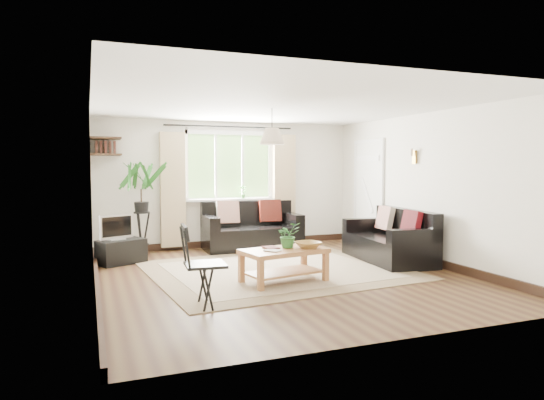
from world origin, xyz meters
name	(u,v)px	position (x,y,z in m)	size (l,w,h in m)	color
floor	(282,275)	(0.00, 0.00, 0.00)	(5.50, 5.50, 0.00)	black
ceiling	(282,105)	(0.00, 0.00, 2.40)	(5.50, 5.50, 0.00)	white
wall_back	(229,184)	(0.00, 2.75, 1.20)	(5.00, 0.02, 2.40)	silver
wall_front	(400,206)	(0.00, -2.75, 1.20)	(5.00, 0.02, 2.40)	silver
wall_left	(93,195)	(-2.50, 0.00, 1.20)	(0.02, 5.50, 2.40)	silver
wall_right	(428,188)	(2.50, 0.00, 1.20)	(0.02, 5.50, 2.40)	silver
rug	(277,270)	(0.04, 0.32, 0.01)	(3.60, 3.08, 0.02)	beige
window	(229,166)	(0.00, 2.71, 1.55)	(2.50, 0.16, 2.16)	white
door	(368,195)	(2.47, 1.70, 1.00)	(0.06, 0.96, 2.06)	silver
corner_shelf	(106,146)	(-2.25, 2.50, 1.89)	(0.50, 0.50, 0.34)	black
pendant_lamp	(272,132)	(0.00, 0.40, 2.05)	(0.36, 0.36, 0.54)	beige
wall_sconce	(413,155)	(2.43, 0.30, 1.74)	(0.12, 0.12, 0.28)	beige
sofa_back	(252,227)	(0.30, 2.24, 0.42)	(1.78, 0.89, 0.84)	black
sofa_right	(388,237)	(2.01, 0.35, 0.40)	(0.86, 1.71, 0.81)	black
coffee_table	(284,266)	(-0.14, -0.41, 0.23)	(1.11, 0.61, 0.45)	brown
table_plant	(288,235)	(-0.05, -0.34, 0.63)	(0.31, 0.27, 0.35)	#275B24
bowl	(308,245)	(0.20, -0.44, 0.50)	(0.34, 0.34, 0.08)	olive
book_a	(270,251)	(-0.40, -0.56, 0.46)	(0.15, 0.20, 0.02)	silver
book_b	(265,248)	(-0.38, -0.33, 0.47)	(0.18, 0.24, 0.02)	#592623
tv_stand	(121,252)	(-2.08, 1.69, 0.19)	(0.72, 0.40, 0.39)	black
tv	(116,227)	(-2.15, 1.69, 0.60)	(0.55, 0.18, 0.42)	#A5A5AA
palm_stand	(141,208)	(-1.69, 2.37, 0.82)	(0.64, 0.64, 1.64)	black
folding_chair	(205,266)	(-1.37, -1.14, 0.46)	(0.47, 0.47, 0.92)	black
sill_plant	(243,191)	(0.25, 2.63, 1.06)	(0.14, 0.10, 0.27)	#2D6023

